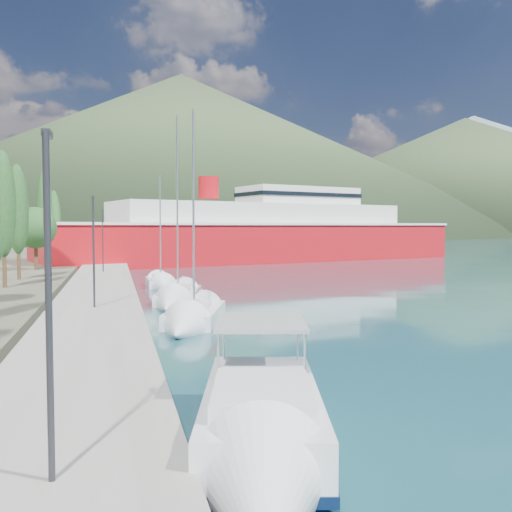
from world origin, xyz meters
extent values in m
plane|color=#194952|center=(0.00, 120.00, 0.00)|extent=(1400.00, 1400.00, 0.00)
cube|color=gray|center=(-9.00, 26.00, 0.40)|extent=(5.00, 88.00, 0.80)
cone|color=slate|center=(80.00, 680.00, 90.00)|extent=(760.00, 760.00, 180.00)
cone|color=slate|center=(420.00, 600.00, 70.00)|extent=(640.00, 640.00, 140.00)
cone|color=#34472A|center=(40.00, 400.00, 57.50)|extent=(480.00, 480.00, 115.00)
cone|color=#34472A|center=(260.00, 380.00, 45.00)|extent=(420.00, 420.00, 90.00)
cylinder|color=#47301E|center=(-15.78, 27.27, 1.81)|extent=(0.30, 0.30, 2.21)
ellipsoid|color=#254E22|center=(-15.78, 27.27, 6.84)|extent=(1.80, 1.80, 7.85)
cylinder|color=#47301E|center=(-15.78, 33.72, 1.77)|extent=(0.30, 0.30, 2.14)
ellipsoid|color=#254E22|center=(-15.78, 33.72, 6.63)|extent=(1.80, 1.80, 7.59)
cylinder|color=#47301E|center=(-15.78, 44.66, 2.03)|extent=(0.36, 0.36, 2.66)
sphere|color=#254E22|center=(-15.78, 44.66, 5.07)|extent=(4.26, 4.26, 4.26)
cylinder|color=#47301E|center=(-15.78, 52.54, 1.90)|extent=(0.30, 0.30, 2.39)
ellipsoid|color=#254E22|center=(-15.78, 52.54, 7.33)|extent=(1.80, 1.80, 8.48)
cylinder|color=#47301E|center=(-15.78, 63.51, 1.73)|extent=(0.30, 0.30, 2.05)
ellipsoid|color=#254E22|center=(-15.78, 63.51, 6.40)|extent=(1.80, 1.80, 7.28)
cylinder|color=#2D2D33|center=(-9.00, -7.51, 3.80)|extent=(0.12, 0.12, 6.00)
cube|color=#2D2D33|center=(-9.00, -7.26, 6.80)|extent=(0.15, 0.50, 0.12)
cylinder|color=#2D2D33|center=(-9.00, 14.28, 3.80)|extent=(0.12, 0.12, 6.00)
cube|color=#2D2D33|center=(-9.00, 14.53, 6.80)|extent=(0.15, 0.50, 0.12)
cylinder|color=#2D2D33|center=(-9.00, 39.44, 3.80)|extent=(0.12, 0.12, 6.00)
cube|color=#2D2D33|center=(-9.00, 39.69, 6.80)|extent=(0.15, 0.50, 0.12)
cube|color=black|center=(-4.54, -4.83, -0.05)|extent=(3.90, 6.83, 0.72)
cube|color=silver|center=(-4.54, -4.83, 0.77)|extent=(4.24, 7.22, 1.13)
cube|color=black|center=(-4.54, -4.83, 0.26)|extent=(4.31, 7.31, 0.23)
cube|color=silver|center=(-4.74, -5.63, 1.50)|extent=(2.88, 3.72, 0.41)
cube|color=gray|center=(-4.10, -3.07, 2.63)|extent=(2.97, 3.29, 0.10)
cone|color=silver|center=(-5.58, -8.99, 0.57)|extent=(3.40, 3.85, 2.68)
cube|color=silver|center=(-3.66, 12.97, 0.28)|extent=(4.33, 6.75, 1.00)
cube|color=silver|center=(-3.79, 12.57, 0.95)|extent=(2.22, 2.85, 0.39)
cylinder|color=silver|center=(-3.79, 12.57, 6.08)|extent=(0.12, 0.12, 10.59)
cone|color=silver|center=(-4.87, 9.14, 0.28)|extent=(3.32, 3.56, 2.56)
cube|color=silver|center=(-3.57, 21.98, 0.27)|extent=(4.09, 7.33, 0.98)
cube|color=silver|center=(-3.68, 21.53, 0.92)|extent=(2.12, 3.05, 0.38)
cylinder|color=silver|center=(-3.68, 21.53, 6.74)|extent=(0.12, 0.12, 11.95)
cone|color=silver|center=(-4.64, 17.67, 0.27)|extent=(3.20, 3.74, 2.50)
cube|color=silver|center=(-4.07, 32.01, 0.25)|extent=(2.35, 5.24, 0.89)
cube|color=silver|center=(-4.07, 31.66, 0.84)|extent=(1.40, 2.10, 0.35)
cylinder|color=silver|center=(-4.07, 31.66, 5.16)|extent=(0.12, 0.12, 8.92)
cone|color=silver|center=(-4.03, 28.67, 0.25)|extent=(2.31, 2.46, 2.28)
cube|color=#B40E15|center=(13.52, 64.61, 2.43)|extent=(65.19, 31.34, 6.19)
cube|color=silver|center=(13.52, 64.61, 5.53)|extent=(65.74, 31.85, 0.33)
cube|color=silver|center=(13.52, 64.61, 6.85)|extent=(45.52, 23.40, 3.32)
cube|color=silver|center=(19.86, 66.54, 9.84)|extent=(19.57, 13.09, 2.65)
cylinder|color=#B40E15|center=(5.06, 62.04, 10.61)|extent=(2.87, 2.87, 3.09)
camera|label=1|loc=(-7.89, -17.75, 5.21)|focal=40.00mm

